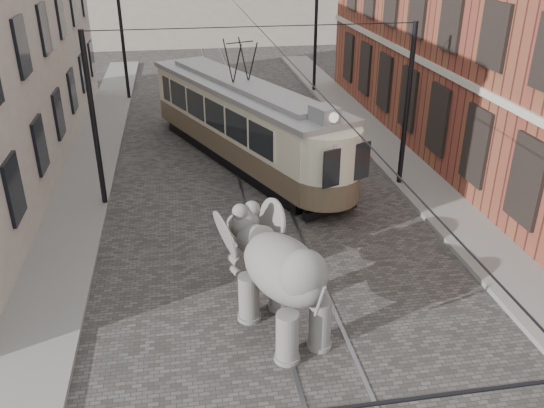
{
  "coord_description": "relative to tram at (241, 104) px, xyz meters",
  "views": [
    {
      "loc": [
        -2.77,
        -12.59,
        8.72
      ],
      "look_at": [
        -0.52,
        0.9,
        2.1
      ],
      "focal_mm": 37.43,
      "sensor_mm": 36.0,
      "label": 1
    }
  ],
  "objects": [
    {
      "name": "catenary",
      "position": [
        0.13,
        -4.52,
        0.55
      ],
      "size": [
        11.0,
        30.2,
        6.0
      ],
      "primitive_type": null,
      "color": "black",
      "rests_on": "ground"
    },
    {
      "name": "tram_rails",
      "position": [
        0.33,
        -9.52,
        -2.44
      ],
      "size": [
        1.54,
        80.0,
        0.02
      ],
      "primitive_type": null,
      "color": "slate",
      "rests_on": "ground"
    },
    {
      "name": "sidewalk_left",
      "position": [
        -6.17,
        -9.52,
        -2.38
      ],
      "size": [
        2.0,
        60.0,
        0.15
      ],
      "primitive_type": "cube",
      "color": "slate",
      "rests_on": "ground"
    },
    {
      "name": "elephant",
      "position": [
        -0.38,
        -11.35,
        -1.07
      ],
      "size": [
        3.97,
        5.1,
        2.76
      ],
      "primitive_type": null,
      "rotation": [
        0.0,
        0.0,
        0.38
      ],
      "color": "#615E59",
      "rests_on": "ground"
    },
    {
      "name": "tram",
      "position": [
        0.0,
        0.0,
        0.0
      ],
      "size": [
        7.1,
        12.39,
        4.9
      ],
      "primitive_type": null,
      "rotation": [
        0.0,
        0.0,
        0.39
      ],
      "color": "beige",
      "rests_on": "ground"
    },
    {
      "name": "ground",
      "position": [
        0.33,
        -9.52,
        -2.45
      ],
      "size": [
        120.0,
        120.0,
        0.0
      ],
      "primitive_type": "plane",
      "color": "#494543"
    },
    {
      "name": "sidewalk_right",
      "position": [
        6.33,
        -9.52,
        -2.38
      ],
      "size": [
        2.0,
        60.0,
        0.15
      ],
      "primitive_type": "cube",
      "color": "slate",
      "rests_on": "ground"
    },
    {
      "name": "brick_building",
      "position": [
        11.33,
        -0.52,
        3.55
      ],
      "size": [
        8.0,
        26.0,
        12.0
      ],
      "primitive_type": "cube",
      "color": "brown",
      "rests_on": "ground"
    }
  ]
}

